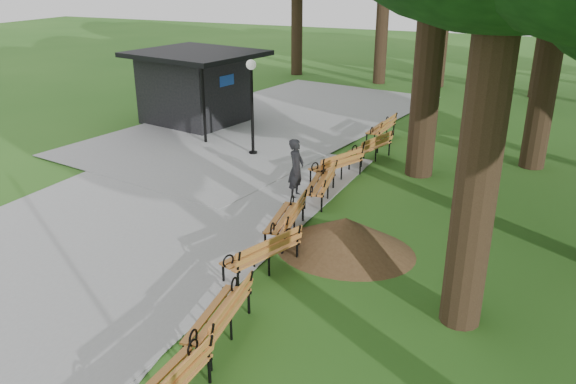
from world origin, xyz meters
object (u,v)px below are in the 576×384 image
at_px(bench_3, 218,315).
at_px(bench_6, 320,184).
at_px(bench_4, 261,253).
at_px(bench_7, 336,165).
at_px(person, 296,169).
at_px(bench_5, 285,218).
at_px(kiosk, 194,87).
at_px(bench_9, 381,128).
at_px(bench_8, 370,147).
at_px(lamp_post, 252,87).
at_px(dirt_mound, 345,234).

bearing_deg(bench_3, bench_6, 179.20).
xyz_separation_m(bench_4, bench_7, (-0.44, 5.80, 0.00)).
height_order(bench_3, bench_7, same).
height_order(person, bench_3, person).
bearing_deg(bench_5, kiosk, -145.36).
xyz_separation_m(bench_6, bench_7, (-0.13, 1.67, 0.00)).
xyz_separation_m(bench_4, bench_6, (-0.31, 4.13, 0.00)).
xyz_separation_m(person, bench_9, (0.65, 6.18, -0.37)).
bearing_deg(bench_6, bench_7, 175.27).
bearing_deg(bench_4, bench_6, -155.16).
bearing_deg(bench_3, bench_8, 175.47).
xyz_separation_m(person, bench_8, (0.93, 3.85, -0.37)).
bearing_deg(bench_7, lamp_post, -84.22).
distance_m(lamp_post, bench_3, 10.17).
distance_m(bench_4, bench_5, 1.75).
height_order(bench_5, bench_7, same).
height_order(bench_3, bench_4, same).
height_order(kiosk, bench_4, kiosk).
bearing_deg(bench_7, bench_3, 29.66).
bearing_deg(bench_5, bench_6, 173.02).
distance_m(kiosk, bench_4, 12.47).
bearing_deg(bench_9, person, -2.10).
height_order(kiosk, bench_7, kiosk).
bearing_deg(dirt_mound, bench_3, -103.48).
xyz_separation_m(person, bench_5, (0.70, -2.30, -0.37)).
bearing_deg(bench_7, dirt_mound, 46.12).
bearing_deg(bench_8, bench_9, -156.43).
height_order(bench_5, bench_8, same).
distance_m(bench_6, bench_9, 6.08).
bearing_deg(person, bench_3, -170.33).
height_order(lamp_post, bench_4, lamp_post).
relative_size(kiosk, bench_4, 2.37).
height_order(kiosk, dirt_mound, kiosk).
relative_size(dirt_mound, bench_8, 1.37).
bearing_deg(kiosk, dirt_mound, -30.76).
xyz_separation_m(kiosk, bench_6, (7.42, -5.61, -0.97)).
relative_size(person, bench_3, 0.85).
relative_size(person, kiosk, 0.36).
xyz_separation_m(person, bench_6, (0.64, 0.10, -0.37)).
distance_m(lamp_post, bench_5, 6.46).
bearing_deg(lamp_post, bench_6, -39.01).
height_order(person, bench_7, person).
relative_size(dirt_mound, bench_6, 1.37).
distance_m(bench_6, bench_8, 3.76).
relative_size(kiosk, dirt_mound, 1.73).
relative_size(bench_3, bench_5, 1.00).
xyz_separation_m(bench_5, bench_8, (0.23, 6.14, 0.00)).
relative_size(person, bench_5, 0.85).
height_order(bench_6, bench_7, same).
xyz_separation_m(lamp_post, bench_4, (3.71, -6.89, -1.80)).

